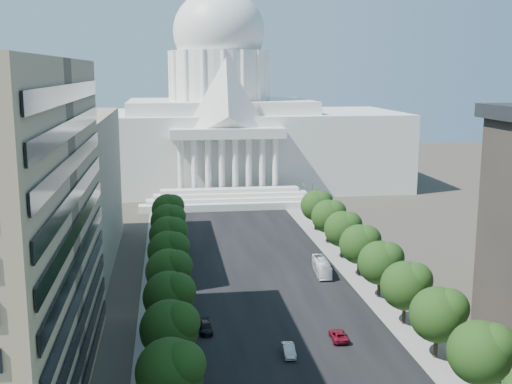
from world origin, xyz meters
name	(u,v)px	position (x,y,z in m)	size (l,w,h in m)	color
road_asphalt	(261,270)	(0.00, 90.00, 0.00)	(30.00, 260.00, 0.01)	black
sidewalk_left	(164,274)	(-19.00, 90.00, 0.00)	(8.00, 260.00, 0.02)	gray
sidewalk_right	(354,266)	(19.00, 90.00, 0.00)	(8.00, 260.00, 0.02)	gray
capitol	(220,127)	(0.00, 184.89, 20.01)	(120.00, 56.00, 73.00)	white
office_block_left_far	(14,192)	(-48.00, 100.00, 15.00)	(38.00, 52.00, 30.00)	gray
tree_l_c	(173,370)	(-17.66, 35.81, 6.45)	(7.79, 7.60, 9.97)	#33261C
tree_l_d	(172,327)	(-17.66, 47.81, 6.45)	(7.79, 7.60, 9.97)	#33261C
tree_l_e	(171,295)	(-17.66, 59.81, 6.45)	(7.79, 7.60, 9.97)	#33261C
tree_l_f	(171,270)	(-17.66, 71.81, 6.45)	(7.79, 7.60, 9.97)	#33261C
tree_l_g	(170,250)	(-17.66, 83.81, 6.45)	(7.79, 7.60, 9.97)	#33261C
tree_l_h	(170,234)	(-17.66, 95.81, 6.45)	(7.79, 7.60, 9.97)	#33261C
tree_l_i	(169,220)	(-17.66, 107.81, 6.45)	(7.79, 7.60, 9.97)	#33261C
tree_l_j	(169,209)	(-17.66, 119.81, 6.45)	(7.79, 7.60, 9.97)	#33261C
tree_r_c	(483,351)	(18.34, 35.81, 6.45)	(7.79, 7.60, 9.97)	#33261C
tree_r_d	(440,313)	(18.34, 47.81, 6.45)	(7.79, 7.60, 9.97)	#33261C
tree_r_e	(408,284)	(18.34, 59.81, 6.45)	(7.79, 7.60, 9.97)	#33261C
tree_r_f	(382,261)	(18.34, 71.81, 6.45)	(7.79, 7.60, 9.97)	#33261C
tree_r_g	(361,243)	(18.34, 83.81, 6.45)	(7.79, 7.60, 9.97)	#33261C
tree_r_h	(344,228)	(18.34, 95.81, 6.45)	(7.79, 7.60, 9.97)	#33261C
tree_r_i	(330,215)	(18.34, 107.81, 6.45)	(7.79, 7.60, 9.97)	#33261C
tree_r_j	(318,204)	(18.34, 119.81, 6.45)	(7.79, 7.60, 9.97)	#33261C
streetlight_b	(499,358)	(19.90, 35.00, 5.82)	(2.61, 0.44, 9.00)	gray
streetlight_c	(417,287)	(19.90, 60.00, 5.82)	(2.61, 0.44, 9.00)	gray
streetlight_d	(367,244)	(19.90, 85.00, 5.82)	(2.61, 0.44, 9.00)	gray
streetlight_e	(334,216)	(19.90, 110.00, 5.82)	(2.61, 0.44, 9.00)	gray
streetlight_f	(310,195)	(19.90, 135.00, 5.82)	(2.61, 0.44, 9.00)	gray
car_silver	(289,350)	(-1.79, 51.30, 0.75)	(1.58, 4.53, 1.49)	#ABADB2
car_red	(339,336)	(6.36, 55.36, 0.68)	(2.27, 4.92, 1.37)	maroon
car_dark_b	(205,328)	(-12.70, 60.89, 0.69)	(1.94, 4.77, 1.38)	black
city_bus	(322,267)	(11.24, 85.87, 1.43)	(2.40, 10.26, 2.86)	white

